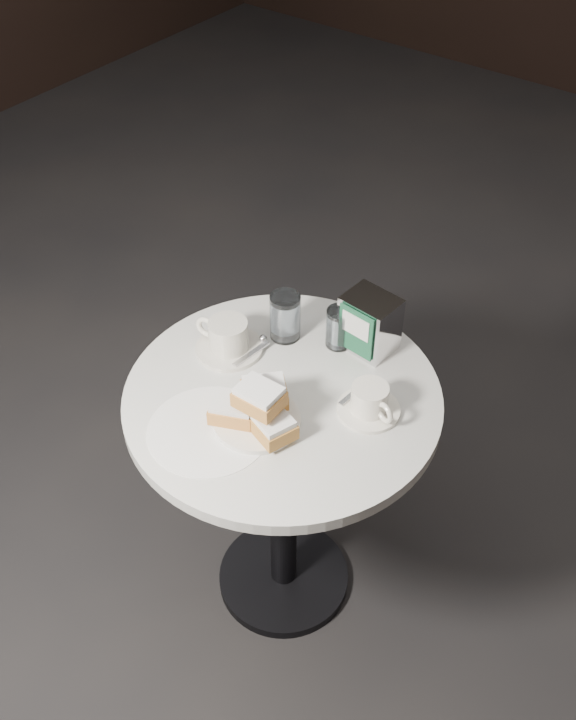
% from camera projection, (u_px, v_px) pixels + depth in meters
% --- Properties ---
extents(ground, '(7.00, 7.00, 0.00)m').
position_uv_depth(ground, '(284.00, 579.00, 2.26)').
color(ground, black).
rests_on(ground, ground).
extents(cafe_table, '(0.70, 0.70, 0.74)m').
position_uv_depth(cafe_table, '(283.00, 453.00, 1.89)').
color(cafe_table, black).
rests_on(cafe_table, ground).
extents(sugar_spill, '(0.34, 0.34, 0.00)m').
position_uv_depth(sugar_spill, '(209.00, 430.00, 1.67)').
color(sugar_spill, white).
rests_on(sugar_spill, cafe_table).
extents(beignet_plate, '(0.21, 0.20, 0.12)m').
position_uv_depth(beignet_plate, '(257.00, 410.00, 1.65)').
color(beignet_plate, silver).
rests_on(beignet_plate, cafe_table).
extents(coffee_cup_left, '(0.18, 0.18, 0.08)m').
position_uv_depth(coffee_cup_left, '(228.00, 338.00, 1.83)').
color(coffee_cup_left, beige).
rests_on(coffee_cup_left, cafe_table).
extents(coffee_cup_right, '(0.17, 0.17, 0.07)m').
position_uv_depth(coffee_cup_right, '(370.00, 402.00, 1.69)').
color(coffee_cup_right, white).
rests_on(coffee_cup_right, cafe_table).
extents(water_glass_left, '(0.08, 0.08, 0.12)m').
position_uv_depth(water_glass_left, '(285.00, 317.00, 1.85)').
color(water_glass_left, silver).
rests_on(water_glass_left, cafe_table).
extents(water_glass_right, '(0.07, 0.07, 0.10)m').
position_uv_depth(water_glass_right, '(339.00, 328.00, 1.84)').
color(water_glass_right, white).
rests_on(water_glass_right, cafe_table).
extents(napkin_dispenser, '(0.13, 0.11, 0.14)m').
position_uv_depth(napkin_dispenser, '(369.00, 323.00, 1.82)').
color(napkin_dispenser, silver).
rests_on(napkin_dispenser, cafe_table).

